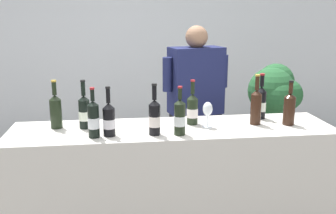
# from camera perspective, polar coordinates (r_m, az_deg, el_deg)

# --- Properties ---
(wall_back) EXTENTS (8.00, 0.10, 2.80)m
(wall_back) POSITION_cam_1_polar(r_m,az_deg,el_deg) (5.16, -3.29, 10.35)
(wall_back) COLOR silver
(wall_back) RESTS_ON ground_plane
(counter) EXTENTS (2.26, 0.56, 0.94)m
(counter) POSITION_cam_1_polar(r_m,az_deg,el_deg) (2.86, 0.73, -12.10)
(counter) COLOR beige
(counter) RESTS_ON ground_plane
(wine_bottle_0) EXTENTS (0.08, 0.08, 0.32)m
(wine_bottle_0) POSITION_cam_1_polar(r_m,az_deg,el_deg) (2.75, 3.65, -0.29)
(wine_bottle_0) COLOR black
(wine_bottle_0) RESTS_ON counter
(wine_bottle_1) EXTENTS (0.08, 0.08, 0.34)m
(wine_bottle_1) POSITION_cam_1_polar(r_m,az_deg,el_deg) (2.97, 13.66, 0.69)
(wine_bottle_1) COLOR black
(wine_bottle_1) RESTS_ON counter
(wine_bottle_2) EXTENTS (0.08, 0.08, 0.34)m
(wine_bottle_2) POSITION_cam_1_polar(r_m,az_deg,el_deg) (2.70, -12.36, -0.66)
(wine_bottle_2) COLOR black
(wine_bottle_2) RESTS_ON counter
(wine_bottle_3) EXTENTS (0.08, 0.08, 0.33)m
(wine_bottle_3) POSITION_cam_1_polar(r_m,az_deg,el_deg) (2.50, -11.03, -1.79)
(wine_bottle_3) COLOR black
(wine_bottle_3) RESTS_ON counter
(wine_bottle_4) EXTENTS (0.08, 0.08, 0.32)m
(wine_bottle_4) POSITION_cam_1_polar(r_m,az_deg,el_deg) (2.86, 17.62, -0.13)
(wine_bottle_4) COLOR black
(wine_bottle_4) RESTS_ON counter
(wine_bottle_5) EXTENTS (0.08, 0.08, 0.34)m
(wine_bottle_5) POSITION_cam_1_polar(r_m,az_deg,el_deg) (2.76, -16.38, -0.45)
(wine_bottle_5) COLOR black
(wine_bottle_5) RESTS_ON counter
(wine_bottle_6) EXTENTS (0.08, 0.08, 0.33)m
(wine_bottle_6) POSITION_cam_1_polar(r_m,az_deg,el_deg) (2.51, -8.78, -1.82)
(wine_bottle_6) COLOR black
(wine_bottle_6) RESTS_ON counter
(wine_bottle_7) EXTENTS (0.08, 0.08, 0.36)m
(wine_bottle_7) POSITION_cam_1_polar(r_m,az_deg,el_deg) (2.80, 12.97, 0.21)
(wine_bottle_7) COLOR black
(wine_bottle_7) RESTS_ON counter
(wine_bottle_8) EXTENTS (0.08, 0.08, 0.34)m
(wine_bottle_8) POSITION_cam_1_polar(r_m,az_deg,el_deg) (2.50, -2.02, -1.48)
(wine_bottle_8) COLOR black
(wine_bottle_8) RESTS_ON counter
(wine_bottle_9) EXTENTS (0.08, 0.08, 0.32)m
(wine_bottle_9) POSITION_cam_1_polar(r_m,az_deg,el_deg) (2.50, 1.77, -1.50)
(wine_bottle_9) COLOR black
(wine_bottle_9) RESTS_ON counter
(wine_glass) EXTENTS (0.07, 0.07, 0.18)m
(wine_glass) POSITION_cam_1_polar(r_m,az_deg,el_deg) (2.68, 5.92, -0.45)
(wine_glass) COLOR silver
(wine_glass) RESTS_ON counter
(person_server) EXTENTS (0.60, 0.34, 1.61)m
(person_server) POSITION_cam_1_polar(r_m,az_deg,el_deg) (3.41, 4.07, -2.08)
(person_server) COLOR black
(person_server) RESTS_ON ground_plane
(potted_shrub) EXTENTS (0.55, 0.56, 1.21)m
(potted_shrub) POSITION_cam_1_polar(r_m,az_deg,el_deg) (4.06, 15.73, 1.28)
(potted_shrub) COLOR brown
(potted_shrub) RESTS_ON ground_plane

